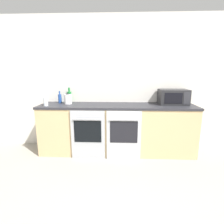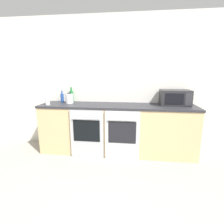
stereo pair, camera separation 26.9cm
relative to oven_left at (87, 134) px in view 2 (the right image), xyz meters
name	(u,v)px [view 2 (the right image)]	position (x,y,z in m)	size (l,w,h in m)	color
wall_back	(119,84)	(0.50, 0.67, 0.85)	(10.00, 0.06, 2.60)	silver
counter_back	(117,129)	(0.50, 0.33, 0.02)	(2.90, 0.65, 0.93)	tan
oven_left	(87,134)	(0.00, 0.00, 0.00)	(0.60, 0.06, 0.88)	#A8AAAF
oven_right	(122,136)	(0.63, 0.00, 0.00)	(0.60, 0.06, 0.88)	#B7BABF
microwave	(175,98)	(1.56, 0.43, 0.62)	(0.52, 0.37, 0.28)	#232326
bottle_clear	(47,101)	(-0.78, 0.16, 0.56)	(0.08, 0.08, 0.21)	silver
bottle_green	(72,96)	(-0.46, 0.58, 0.59)	(0.08, 0.08, 0.30)	#19722D
bottle_blue	(62,98)	(-0.63, 0.50, 0.57)	(0.07, 0.07, 0.23)	#234793
kettle	(69,98)	(-0.44, 0.39, 0.57)	(0.14, 0.14, 0.20)	white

